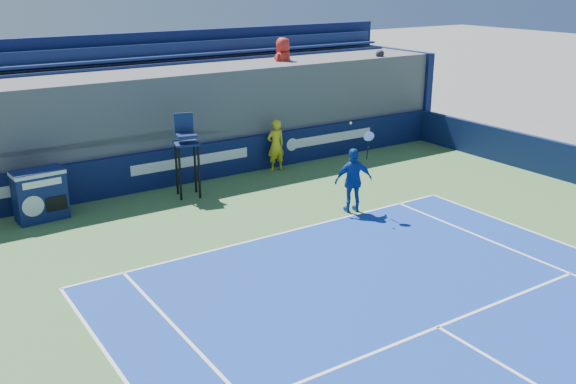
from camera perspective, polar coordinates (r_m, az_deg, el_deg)
ball_person at (r=21.44m, az=-1.10°, el=4.17°), size 0.65×0.45×1.74m
back_hoarding at (r=20.52m, az=-8.65°, el=2.47°), size 20.40×0.21×1.20m
match_clock at (r=18.34m, az=-21.20°, el=-0.13°), size 1.36×0.80×1.40m
umpire_chair at (r=18.98m, az=-9.03°, el=4.02°), size 0.85×0.85×2.48m
tennis_player at (r=17.70m, az=5.84°, el=1.04°), size 1.15×0.77×2.57m
stadium_seating at (r=22.06m, az=-11.09°, el=6.78°), size 21.00×4.05×4.40m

